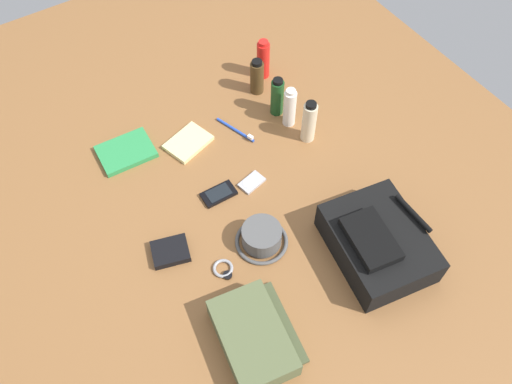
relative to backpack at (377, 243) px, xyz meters
name	(u,v)px	position (x,y,z in m)	size (l,w,h in m)	color
ground_plane	(256,201)	(-0.36, -0.20, -0.07)	(2.64, 2.02, 0.02)	brown
backpack	(377,243)	(0.00, 0.00, 0.00)	(0.36, 0.30, 0.14)	black
toiletry_pouch	(254,337)	(0.03, -0.46, -0.02)	(0.29, 0.24, 0.08)	#56603D
bucket_hat	(262,237)	(-0.21, -0.27, -0.03)	(0.16, 0.16, 0.07)	#545454
sunscreen_spray	(263,59)	(-0.83, 0.14, 0.02)	(0.05, 0.05, 0.16)	red
cologne_bottle	(257,77)	(-0.77, 0.07, 0.01)	(0.05, 0.05, 0.15)	#473319
shampoo_bottle	(277,97)	(-0.64, 0.07, 0.02)	(0.05, 0.05, 0.16)	#19471E
toothpaste_tube	(290,108)	(-0.57, 0.08, 0.02)	(0.04, 0.04, 0.16)	white
lotion_bottle	(309,122)	(-0.48, 0.10, 0.03)	(0.05, 0.05, 0.17)	beige
paperback_novel	(126,152)	(-0.76, -0.47, -0.05)	(0.15, 0.19, 0.02)	#2D934C
cell_phone	(219,194)	(-0.44, -0.29, -0.05)	(0.06, 0.11, 0.01)	black
media_player	(252,182)	(-0.42, -0.18, -0.05)	(0.07, 0.09, 0.01)	#B7B7BC
wristwatch	(224,269)	(-0.20, -0.42, -0.05)	(0.07, 0.06, 0.01)	#99999E
toothbrush	(237,131)	(-0.63, -0.10, -0.05)	(0.16, 0.06, 0.02)	blue
wallet	(170,251)	(-0.33, -0.52, -0.05)	(0.09, 0.11, 0.02)	black
notepad	(188,142)	(-0.68, -0.27, -0.05)	(0.11, 0.15, 0.02)	beige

